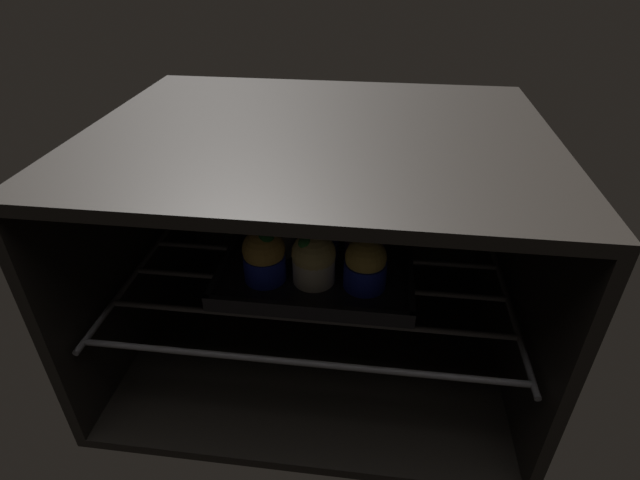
# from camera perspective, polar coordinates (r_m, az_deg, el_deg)

# --- Properties ---
(oven_cavity) EXTENTS (0.59, 0.47, 0.37)m
(oven_cavity) POSITION_cam_1_polar(r_m,az_deg,el_deg) (0.76, 0.22, 0.57)
(oven_cavity) COLOR black
(oven_cavity) RESTS_ON ground
(oven_rack) EXTENTS (0.55, 0.42, 0.01)m
(oven_rack) POSITION_cam_1_polar(r_m,az_deg,el_deg) (0.74, -0.19, -3.39)
(oven_rack) COLOR #4C494C
(oven_rack) RESTS_ON oven_cavity
(baking_tray) EXTENTS (0.28, 0.28, 0.02)m
(baking_tray) POSITION_cam_1_polar(r_m,az_deg,el_deg) (0.75, -0.00, -1.84)
(baking_tray) COLOR black
(baking_tray) RESTS_ON oven_rack
(muffin_row0_col0) EXTENTS (0.06, 0.06, 0.08)m
(muffin_row0_col0) POSITION_cam_1_polar(r_m,az_deg,el_deg) (0.68, -6.51, -1.82)
(muffin_row0_col0) COLOR #1928B7
(muffin_row0_col0) RESTS_ON baking_tray
(muffin_row0_col1) EXTENTS (0.06, 0.06, 0.08)m
(muffin_row0_col1) POSITION_cam_1_polar(r_m,az_deg,el_deg) (0.67, -0.73, -2.22)
(muffin_row0_col1) COLOR silver
(muffin_row0_col1) RESTS_ON baking_tray
(muffin_row0_col2) EXTENTS (0.06, 0.06, 0.08)m
(muffin_row0_col2) POSITION_cam_1_polar(r_m,az_deg,el_deg) (0.67, 5.30, -2.85)
(muffin_row0_col2) COLOR #1928B7
(muffin_row0_col2) RESTS_ON baking_tray
(muffin_row1_col0) EXTENTS (0.06, 0.06, 0.08)m
(muffin_row1_col0) POSITION_cam_1_polar(r_m,az_deg,el_deg) (0.74, -5.08, 1.09)
(muffin_row1_col0) COLOR silver
(muffin_row1_col0) RESTS_ON baking_tray
(muffin_row1_col1) EXTENTS (0.06, 0.06, 0.08)m
(muffin_row1_col1) POSITION_cam_1_polar(r_m,az_deg,el_deg) (0.73, -0.11, 0.76)
(muffin_row1_col1) COLOR #1928B7
(muffin_row1_col1) RESTS_ON baking_tray
(muffin_row1_col2) EXTENTS (0.06, 0.06, 0.08)m
(muffin_row1_col2) POSITION_cam_1_polar(r_m,az_deg,el_deg) (0.73, 5.25, 0.62)
(muffin_row1_col2) COLOR #7A238C
(muffin_row1_col2) RESTS_ON baking_tray
(muffin_row2_col0) EXTENTS (0.06, 0.06, 0.08)m
(muffin_row2_col0) POSITION_cam_1_polar(r_m,az_deg,el_deg) (0.80, -4.43, 3.56)
(muffin_row2_col0) COLOR red
(muffin_row2_col0) RESTS_ON baking_tray
(muffin_row2_col1) EXTENTS (0.06, 0.06, 0.08)m
(muffin_row2_col1) POSITION_cam_1_polar(r_m,az_deg,el_deg) (0.79, 0.86, 3.56)
(muffin_row2_col1) COLOR silver
(muffin_row2_col1) RESTS_ON baking_tray
(muffin_row2_col2) EXTENTS (0.06, 0.06, 0.08)m
(muffin_row2_col2) POSITION_cam_1_polar(r_m,az_deg,el_deg) (0.78, 5.51, 3.31)
(muffin_row2_col2) COLOR #1928B7
(muffin_row2_col2) RESTS_ON baking_tray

